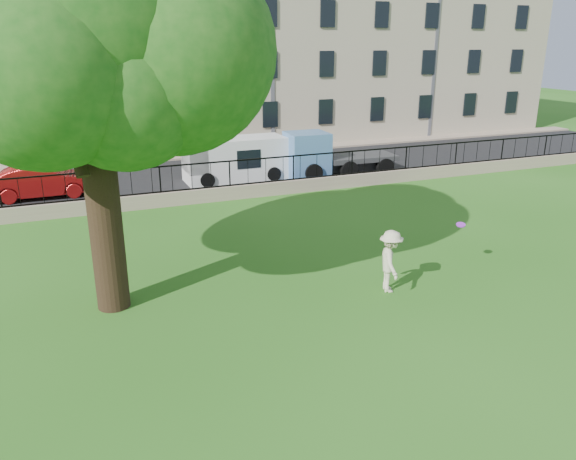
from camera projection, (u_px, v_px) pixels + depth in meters
name	position (u px, v px, depth m)	size (l,w,h in m)	color
ground	(367.00, 317.00, 14.17)	(120.00, 120.00, 0.00)	#245E16
retaining_wall	(230.00, 193.00, 24.60)	(50.00, 0.40, 0.60)	gray
iron_railing	(230.00, 174.00, 24.33)	(50.00, 0.05, 1.13)	black
street	(204.00, 176.00, 28.82)	(60.00, 9.00, 0.01)	black
sidewalk	(183.00, 157.00, 33.36)	(60.00, 1.40, 0.12)	gray
building_row	(158.00, 36.00, 36.13)	(56.40, 10.40, 13.80)	#B5A790
tree	(77.00, 23.00, 12.53)	(8.34, 6.54, 10.48)	black
man	(390.00, 261.00, 15.41)	(1.14, 0.65, 1.76)	beige
frisbee	(461.00, 225.00, 16.51)	(0.27, 0.27, 0.03)	purple
red_sedan	(42.00, 181.00, 24.72)	(1.55, 4.45, 1.47)	#AD1515
white_van	(235.00, 159.00, 27.80)	(4.97, 1.94, 2.09)	silver
blue_truck	(338.00, 153.00, 28.75)	(5.47, 1.94, 2.29)	#5180BE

